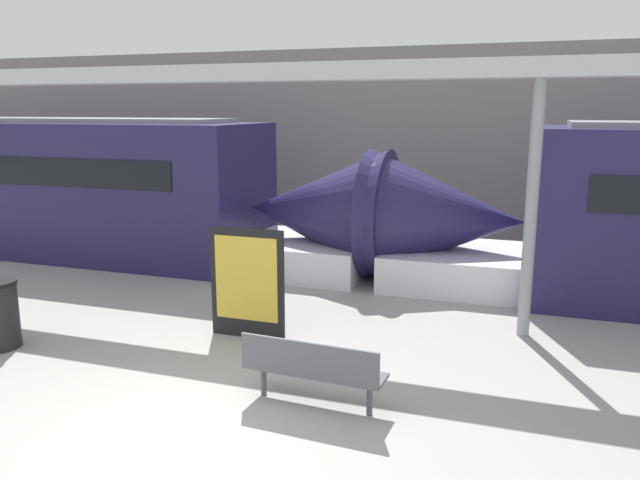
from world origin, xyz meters
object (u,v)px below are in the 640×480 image
(poster_board, at_px, (247,283))
(train_right, at_px, (47,188))
(support_column_near, at_px, (531,212))
(bench_near, at_px, (312,367))

(poster_board, bearing_deg, train_right, 151.21)
(train_right, relative_size, support_column_near, 4.39)
(train_right, relative_size, poster_board, 10.00)
(support_column_near, bearing_deg, bench_near, -124.61)
(support_column_near, bearing_deg, train_right, 167.23)
(bench_near, bearing_deg, support_column_near, 58.67)
(poster_board, xyz_separation_m, support_column_near, (3.97, 1.45, 1.07))
(bench_near, distance_m, poster_board, 2.53)
(poster_board, bearing_deg, bench_near, -47.48)
(train_right, height_order, poster_board, train_right)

